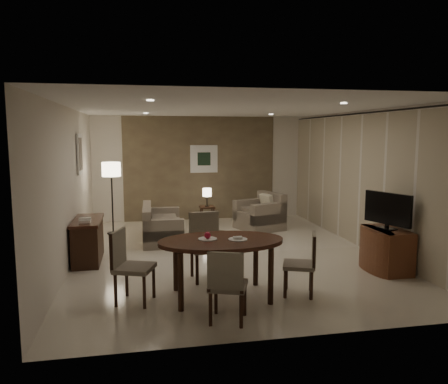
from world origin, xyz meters
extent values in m
cube|color=beige|center=(0.00, 0.00, 0.00)|extent=(5.50, 7.00, 0.00)
cube|color=white|center=(0.00, 0.00, 2.70)|extent=(5.50, 7.00, 0.00)
cube|color=#756649|center=(0.00, 3.50, 1.35)|extent=(5.50, 0.00, 2.70)
cube|color=beige|center=(-2.75, 0.00, 1.35)|extent=(0.00, 7.00, 2.70)
cube|color=beige|center=(2.75, 0.00, 1.35)|extent=(0.00, 7.00, 2.70)
cube|color=#756649|center=(0.00, 3.48, 1.35)|extent=(3.96, 0.03, 2.70)
cylinder|color=black|center=(2.68, 0.00, 2.64)|extent=(0.03, 6.80, 0.03)
cube|color=silver|center=(0.10, 3.46, 1.60)|extent=(0.72, 0.03, 0.72)
cube|color=black|center=(0.10, 3.44, 1.60)|extent=(0.34, 0.01, 0.34)
cube|color=silver|center=(-2.72, 1.20, 1.85)|extent=(0.03, 0.60, 0.80)
cube|color=gray|center=(-2.71, 1.20, 1.85)|extent=(0.01, 0.46, 0.64)
cylinder|color=white|center=(-1.40, -1.80, 2.69)|extent=(0.10, 0.10, 0.01)
cylinder|color=white|center=(1.40, -1.80, 2.69)|extent=(0.10, 0.10, 0.01)
cylinder|color=white|center=(-1.40, 1.80, 2.69)|extent=(0.10, 0.10, 0.01)
cylinder|color=white|center=(1.40, 1.80, 2.69)|extent=(0.10, 0.10, 0.01)
cylinder|color=white|center=(-0.68, -2.10, 0.82)|extent=(0.26, 0.26, 0.02)
cylinder|color=white|center=(-0.28, -2.20, 0.82)|extent=(0.26, 0.26, 0.02)
sphere|color=#BC1533|center=(-0.68, -2.10, 0.87)|extent=(0.09, 0.09, 0.09)
cube|color=white|center=(-0.28, -2.20, 0.84)|extent=(0.12, 0.08, 0.03)
cylinder|color=#382E1F|center=(0.07, 1.45, 0.01)|extent=(1.13, 1.13, 0.01)
camera|label=1|loc=(-1.57, -7.85, 2.23)|focal=35.00mm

